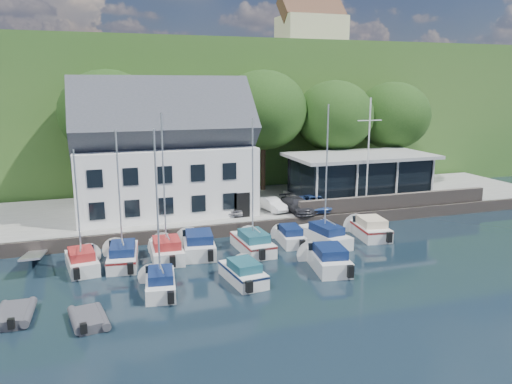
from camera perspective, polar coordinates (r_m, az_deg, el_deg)
ground at (r=29.75m, az=8.29°, el=-10.48°), size 180.00×180.00×0.00m
quay at (r=45.13m, az=-1.60°, el=-1.79°), size 60.00×13.00×1.00m
quay_face at (r=39.15m, az=1.14°, el=-3.97°), size 60.00×0.30×1.00m
hillside at (r=87.43m, az=-10.16°, el=9.78°), size 160.00×75.00×16.00m
field_patch at (r=96.78m, az=-6.21°, el=14.94°), size 50.00×30.00×0.30m
farmhouse at (r=84.34m, az=6.32°, el=18.05°), size 10.40×7.00×8.20m
harbor_building at (r=41.77m, az=-10.50°, el=3.66°), size 14.40×8.20×8.70m
club_pavilion at (r=47.54m, az=11.72°, el=1.82°), size 13.20×7.20×4.10m
seawall at (r=44.53m, az=15.69°, el=-0.98°), size 18.00×0.50×1.20m
gangway at (r=35.58m, az=-23.87°, el=-7.58°), size 1.20×6.00×1.40m
car_silver at (r=41.09m, az=-2.66°, el=-1.66°), size 1.84×3.51×1.14m
car_white at (r=41.89m, az=1.83°, el=-1.41°), size 1.86×3.54×1.11m
car_dgrey at (r=41.58m, az=4.69°, el=-1.48°), size 1.93×4.24×1.20m
car_blue at (r=42.52m, az=6.77°, el=-1.17°), size 1.85×3.83×1.26m
flagpole at (r=43.18m, az=12.70°, el=4.27°), size 2.24×0.20×9.35m
tree_1 at (r=46.51m, az=-16.40°, el=6.11°), size 8.59×8.59×11.74m
tree_2 at (r=48.32m, az=-7.45°, el=6.15°), size 7.90×7.90×10.79m
tree_3 at (r=49.62m, az=0.82°, el=7.01°), size 8.66×8.66×11.83m
tree_4 at (r=51.70m, az=8.87°, el=6.53°), size 7.94×7.94×10.85m
tree_5 at (r=55.04m, az=15.22°, el=6.51°), size 7.83×7.83×10.70m
boat_r1_0 at (r=32.37m, az=-19.73°, el=-1.30°), size 2.57×5.51×8.50m
boat_r1_1 at (r=32.64m, az=-15.33°, el=-0.76°), size 2.70×6.64×8.66m
boat_r1_2 at (r=32.84m, az=-10.45°, el=-0.06°), size 2.38×5.56×9.09m
boat_r1_3 at (r=34.63m, az=-6.59°, el=-5.74°), size 3.03×6.35×1.58m
boat_r1_4 at (r=33.98m, az=-0.39°, el=0.36°), size 2.40×6.50×8.87m
boat_r1_5 at (r=36.65m, az=3.87°, el=-4.85°), size 2.12×5.26×1.35m
boat_r1_6 at (r=35.93m, az=8.03°, el=1.17°), size 2.97×6.97×9.21m
boat_r1_7 at (r=39.08m, az=12.86°, el=-3.90°), size 2.93×6.15×1.55m
boat_r2_1 at (r=27.69m, az=-11.17°, el=-3.21°), size 2.41×5.65×8.31m
boat_r2_2 at (r=29.73m, az=-1.48°, el=-8.96°), size 2.51×5.53×1.35m
boat_r2_3 at (r=31.99m, az=8.25°, el=-7.35°), size 3.05×6.20×1.54m
dinghy_0 at (r=28.03m, az=-25.90°, el=-12.32°), size 1.94×3.10×0.71m
dinghy_1 at (r=26.27m, az=-18.61°, el=-13.41°), size 2.13×3.08×0.66m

